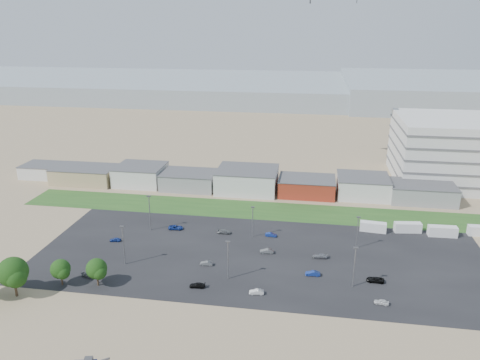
% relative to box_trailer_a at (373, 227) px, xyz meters
% --- Properties ---
extents(ground, '(700.00, 700.00, 0.00)m').
position_rel_box_trailer_a_xyz_m(ground, '(-36.60, -40.93, -1.44)').
color(ground, '#978160').
rests_on(ground, ground).
extents(parking_lot, '(120.00, 50.00, 0.01)m').
position_rel_box_trailer_a_xyz_m(parking_lot, '(-31.60, -20.93, -1.43)').
color(parking_lot, black).
rests_on(parking_lot, ground).
extents(grass_strip, '(160.00, 16.00, 0.02)m').
position_rel_box_trailer_a_xyz_m(grass_strip, '(-36.60, 11.07, -1.43)').
color(grass_strip, '#25501E').
rests_on(grass_strip, ground).
extents(hills_backdrop, '(700.00, 200.00, 9.00)m').
position_rel_box_trailer_a_xyz_m(hills_backdrop, '(3.40, 274.07, 3.06)').
color(hills_backdrop, gray).
rests_on(hills_backdrop, ground).
extents(building_row, '(170.00, 20.00, 8.00)m').
position_rel_box_trailer_a_xyz_m(building_row, '(-53.60, 30.07, 2.56)').
color(building_row, silver).
rests_on(building_row, ground).
extents(box_trailer_a, '(7.87, 3.20, 2.87)m').
position_rel_box_trailer_a_xyz_m(box_trailer_a, '(0.00, 0.00, 0.00)').
color(box_trailer_a, silver).
rests_on(box_trailer_a, ground).
extents(box_trailer_b, '(8.07, 3.42, 2.93)m').
position_rel_box_trailer_a_xyz_m(box_trailer_b, '(10.18, 1.20, 0.03)').
color(box_trailer_b, silver).
rests_on(box_trailer_b, ground).
extents(box_trailer_c, '(8.21, 2.78, 3.05)m').
position_rel_box_trailer_a_xyz_m(box_trailer_c, '(19.73, -0.17, 0.09)').
color(box_trailer_c, silver).
rests_on(box_trailer_c, ground).
extents(tree_left, '(7.28, 7.28, 10.92)m').
position_rel_box_trailer_a_xyz_m(tree_left, '(-84.28, -49.32, 4.02)').
color(tree_left, black).
rests_on(tree_left, ground).
extents(tree_mid, '(4.99, 4.99, 7.48)m').
position_rel_box_trailer_a_xyz_m(tree_mid, '(-76.43, -43.17, 2.31)').
color(tree_mid, black).
rests_on(tree_mid, ground).
extents(tree_right, '(5.27, 5.27, 7.91)m').
position_rel_box_trailer_a_xyz_m(tree_right, '(-67.87, -42.06, 2.52)').
color(tree_right, black).
rests_on(tree_right, ground).
extents(tree_near, '(4.26, 4.26, 6.38)m').
position_rel_box_trailer_a_xyz_m(tree_near, '(-68.47, -41.01, 1.76)').
color(tree_near, black).
rests_on(tree_near, ground).
extents(lightpole_front_l, '(1.26, 0.53, 10.72)m').
position_rel_box_trailer_a_xyz_m(lightpole_front_l, '(-65.59, -31.08, 3.92)').
color(lightpole_front_l, slate).
rests_on(lightpole_front_l, ground).
extents(lightpole_front_m, '(1.19, 0.50, 10.11)m').
position_rel_box_trailer_a_xyz_m(lightpole_front_m, '(-37.84, -34.03, 3.62)').
color(lightpole_front_m, slate).
rests_on(lightpole_front_m, ground).
extents(lightpole_front_r, '(1.21, 0.51, 10.31)m').
position_rel_box_trailer_a_xyz_m(lightpole_front_r, '(-7.98, -32.82, 3.72)').
color(lightpole_front_r, slate).
rests_on(lightpole_front_r, ground).
extents(lightpole_back_l, '(1.29, 0.54, 11.01)m').
position_rel_box_trailer_a_xyz_m(lightpole_back_l, '(-66.16, -9.82, 4.07)').
color(lightpole_back_l, slate).
rests_on(lightpole_back_l, ground).
extents(lightpole_back_m, '(1.11, 0.46, 9.45)m').
position_rel_box_trailer_a_xyz_m(lightpole_back_m, '(-35.14, -9.62, 3.29)').
color(lightpole_back_m, slate).
rests_on(lightpole_back_m, ground).
extents(lightpole_back_r, '(1.10, 0.46, 9.39)m').
position_rel_box_trailer_a_xyz_m(lightpole_back_r, '(-5.75, -12.14, 3.26)').
color(lightpole_back_r, slate).
rests_on(lightpole_back_r, ground).
extents(parked_car_0, '(4.30, 2.12, 1.17)m').
position_rel_box_trailer_a_xyz_m(parked_car_0, '(-2.49, -29.79, -0.85)').
color(parked_car_0, black).
rests_on(parked_car_0, ground).
extents(parked_car_1, '(3.73, 1.50, 1.21)m').
position_rel_box_trailer_a_xyz_m(parked_car_1, '(-17.44, -29.19, -0.83)').
color(parked_car_1, navy).
rests_on(parked_car_1, ground).
extents(parked_car_2, '(3.38, 1.74, 1.10)m').
position_rel_box_trailer_a_xyz_m(parked_car_2, '(-2.17, -39.30, -0.88)').
color(parked_car_2, silver).
rests_on(parked_car_2, ground).
extents(parked_car_3, '(3.87, 1.79, 1.10)m').
position_rel_box_trailer_a_xyz_m(parked_car_3, '(-44.31, -39.08, -0.89)').
color(parked_car_3, black).
rests_on(parked_car_3, ground).
extents(parked_car_4, '(3.37, 1.31, 1.10)m').
position_rel_box_trailer_a_xyz_m(parked_car_4, '(-44.61, -28.31, -0.89)').
color(parked_car_4, '#595B5E').
rests_on(parked_car_4, ground).
extents(parked_car_5, '(3.32, 1.67, 1.08)m').
position_rel_box_trailer_a_xyz_m(parked_car_5, '(-73.59, -18.91, -0.89)').
color(parked_car_5, navy).
rests_on(parked_car_5, ground).
extents(parked_car_6, '(4.07, 1.70, 1.18)m').
position_rel_box_trailer_a_xyz_m(parked_car_6, '(-43.74, -8.76, -0.85)').
color(parked_car_6, '#595B5E').
rests_on(parked_car_6, ground).
extents(parked_car_7, '(3.78, 1.64, 1.21)m').
position_rel_box_trailer_a_xyz_m(parked_car_7, '(-29.95, -19.13, -0.83)').
color(parked_car_7, '#595B5E').
rests_on(parked_car_7, ground).
extents(parked_car_9, '(4.54, 2.36, 1.22)m').
position_rel_box_trailer_a_xyz_m(parked_car_9, '(-58.86, -8.14, -0.82)').
color(parked_car_9, navy).
rests_on(parked_car_9, ground).
extents(parked_car_10, '(3.89, 1.90, 1.09)m').
position_rel_box_trailer_a_xyz_m(parked_car_10, '(-71.87, -38.69, -0.89)').
color(parked_car_10, '#595B5E').
rests_on(parked_car_10, ground).
extents(parked_car_11, '(3.43, 1.40, 1.11)m').
position_rel_box_trailer_a_xyz_m(parked_car_11, '(-29.81, -8.54, -0.88)').
color(parked_car_11, navy).
rests_on(parked_car_11, ground).
extents(parked_car_12, '(4.03, 1.78, 1.15)m').
position_rel_box_trailer_a_xyz_m(parked_car_12, '(-15.75, -19.70, -0.86)').
color(parked_car_12, '#A5A5AA').
rests_on(parked_car_12, ground).
extents(parked_car_13, '(3.52, 1.57, 1.12)m').
position_rel_box_trailer_a_xyz_m(parked_car_13, '(-30.12, -39.68, -0.87)').
color(parked_car_13, silver).
rests_on(parked_car_13, ground).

